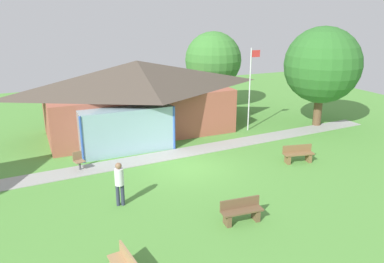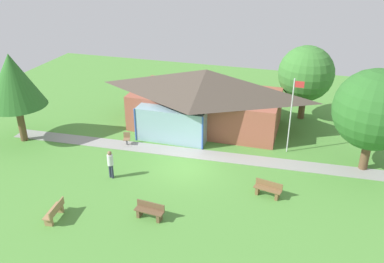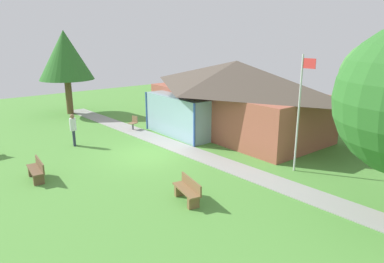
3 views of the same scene
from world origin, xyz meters
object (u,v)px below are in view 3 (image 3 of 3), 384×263
patio_chair_west (133,123)px  tree_west_hedge (65,56)px  bench_front_center (37,170)px  visitor_strolling_lawn (73,127)px  tree_behind_pavilion_right (381,80)px  flagpole (300,109)px  bench_mid_right (188,191)px  pavilion (233,96)px

patio_chair_west → tree_west_hedge: tree_west_hedge is taller
bench_front_center → tree_west_hedge: 13.47m
visitor_strolling_lawn → tree_behind_pavilion_right: tree_behind_pavilion_right is taller
flagpole → tree_west_hedge: (-17.60, -3.48, 1.51)m
bench_front_center → bench_mid_right: bearing=-141.1°
visitor_strolling_lawn → tree_behind_pavilion_right: bearing=-113.5°
tree_west_hedge → tree_behind_pavilion_right: tree_west_hedge is taller
bench_front_center → patio_chair_west: patio_chair_west is taller
flagpole → bench_front_center: size_ratio=3.27×
flagpole → tree_behind_pavilion_right: 6.03m
pavilion → flagpole: (6.29, -2.38, 0.55)m
patio_chair_west → tree_west_hedge: size_ratio=0.14×
visitor_strolling_lawn → tree_west_hedge: size_ratio=0.29×
patio_chair_west → pavilion: bearing=-149.7°
pavilion → tree_behind_pavilion_right: size_ratio=2.05×
bench_front_center → visitor_strolling_lawn: 4.64m
patio_chair_west → bench_mid_right: bearing=144.7°
flagpole → bench_front_center: bearing=-123.4°
patio_chair_west → visitor_strolling_lawn: size_ratio=0.49×
tree_west_hedge → pavilion: bearing=27.4°
bench_mid_right → tree_west_hedge: tree_west_hedge is taller
tree_behind_pavilion_right → visitor_strolling_lawn: bearing=-129.7°
pavilion → flagpole: size_ratio=2.31×
bench_front_center → tree_west_hedge: (-11.60, 5.61, 3.89)m
pavilion → flagpole: bearing=-20.7°
pavilion → patio_chair_west: bearing=-133.3°
pavilion → bench_mid_right: size_ratio=7.41×
tree_west_hedge → tree_behind_pavilion_right: 20.45m
flagpole → patio_chair_west: 10.95m
pavilion → tree_behind_pavilion_right: bearing=27.7°
bench_front_center → tree_west_hedge: tree_west_hedge is taller
pavilion → flagpole: flagpole is taller
bench_mid_right → tree_behind_pavilion_right: 11.90m
patio_chair_west → tree_west_hedge: (-7.11, -1.40, 3.88)m
visitor_strolling_lawn → flagpole: bearing=-130.8°
pavilion → tree_behind_pavilion_right: tree_behind_pavilion_right is taller
pavilion → visitor_strolling_lawn: (-3.27, -8.57, -1.21)m
tree_west_hedge → visitor_strolling_lawn: bearing=-18.7°
visitor_strolling_lawn → bench_mid_right: bearing=-159.0°
visitor_strolling_lawn → tree_behind_pavilion_right: 16.00m
patio_chair_west → tree_west_hedge: 8.22m
visitor_strolling_lawn → pavilion: bearing=-94.6°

